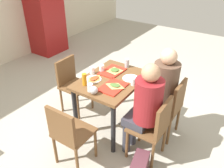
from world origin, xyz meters
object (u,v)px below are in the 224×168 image
at_px(chair_near_right, 170,105).
at_px(drink_fridge, 45,13).
at_px(pizza_slice_a, 115,85).
at_px(condiment_bottle, 84,80).
at_px(chair_near_left, 154,126).
at_px(main_table, 112,87).
at_px(plastic_cup_c, 90,88).
at_px(paper_plate_center, 93,79).
at_px(tray_red_near, 113,87).
at_px(foil_bundle, 94,90).
at_px(paper_plate_near_edge, 131,78).
at_px(chair_left_end, 69,133).
at_px(plastic_cup_b, 134,81).
at_px(chair_far_side, 71,81).
at_px(person_in_brown_jacket, 162,86).
at_px(soda_can, 127,63).
at_px(tray_red_far, 112,71).
at_px(plastic_cup_d, 102,68).
at_px(person_in_red, 145,105).
at_px(plastic_cup_a, 92,70).
at_px(handbag, 139,168).
at_px(pizza_slice_b, 115,70).
at_px(pizza_slice_c, 94,79).

relative_size(chair_near_right, drink_fridge, 0.45).
height_order(pizza_slice_a, condiment_bottle, condiment_bottle).
height_order(chair_near_left, drink_fridge, drink_fridge).
height_order(main_table, plastic_cup_c, plastic_cup_c).
bearing_deg(chair_near_right, paper_plate_center, 112.48).
xyz_separation_m(tray_red_near, foil_bundle, (-0.25, 0.11, 0.04)).
bearing_deg(paper_plate_near_edge, pizza_slice_a, 169.45).
distance_m(chair_left_end, plastic_cup_b, 1.00).
bearing_deg(foil_bundle, plastic_cup_c, 71.39).
bearing_deg(main_table, paper_plate_near_edge, -53.69).
xyz_separation_m(paper_plate_near_edge, drink_fridge, (1.33, 3.05, 0.17)).
relative_size(paper_plate_center, paper_plate_near_edge, 1.00).
relative_size(chair_far_side, person_in_brown_jacket, 0.68).
distance_m(person_in_brown_jacket, tray_red_near, 0.64).
relative_size(chair_near_right, soda_can, 6.99).
height_order(tray_red_far, condiment_bottle, condiment_bottle).
bearing_deg(plastic_cup_d, person_in_red, -112.13).
bearing_deg(person_in_red, chair_near_left, -90.00).
distance_m(tray_red_near, plastic_cup_d, 0.46).
distance_m(plastic_cup_a, foil_bundle, 0.51).
bearing_deg(chair_near_left, chair_far_side, 80.69).
height_order(plastic_cup_a, condiment_bottle, condiment_bottle).
bearing_deg(tray_red_far, plastic_cup_d, 120.00).
bearing_deg(tray_red_far, foil_bundle, -167.78).
relative_size(person_in_red, handbag, 3.95).
bearing_deg(drink_fridge, pizza_slice_b, -114.99).
distance_m(tray_red_far, plastic_cup_d, 0.15).
height_order(paper_plate_near_edge, pizza_slice_b, pizza_slice_b).
relative_size(plastic_cup_b, plastic_cup_c, 1.00).
xyz_separation_m(main_table, paper_plate_near_edge, (0.15, -0.20, 0.13)).
bearing_deg(soda_can, condiment_bottle, 166.10).
bearing_deg(pizza_slice_b, tray_red_far, 127.09).
xyz_separation_m(person_in_red, foil_bundle, (-0.17, 0.59, 0.08)).
height_order(plastic_cup_b, handbag, plastic_cup_b).
xyz_separation_m(pizza_slice_a, plastic_cup_b, (0.18, -0.16, 0.03)).
xyz_separation_m(plastic_cup_d, drink_fridge, (1.38, 2.61, 0.13)).
distance_m(chair_left_end, pizza_slice_a, 0.79).
height_order(pizza_slice_a, foil_bundle, foil_bundle).
bearing_deg(paper_plate_near_edge, foil_bundle, 162.11).
xyz_separation_m(pizza_slice_a, handbag, (-0.44, -0.62, -0.66)).
distance_m(paper_plate_center, pizza_slice_c, 0.02).
height_order(condiment_bottle, foil_bundle, condiment_bottle).
height_order(chair_far_side, plastic_cup_b, plastic_cup_b).
xyz_separation_m(condiment_bottle, foil_bundle, (-0.10, -0.22, -0.03)).
distance_m(person_in_red, drink_fridge, 3.87).
relative_size(paper_plate_center, pizza_slice_c, 1.03).
distance_m(chair_near_left, person_in_brown_jacket, 0.57).
bearing_deg(drink_fridge, plastic_cup_b, -114.74).
relative_size(paper_plate_near_edge, plastic_cup_d, 2.20).
xyz_separation_m(person_in_brown_jacket, plastic_cup_d, (-0.15, 0.84, 0.08)).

